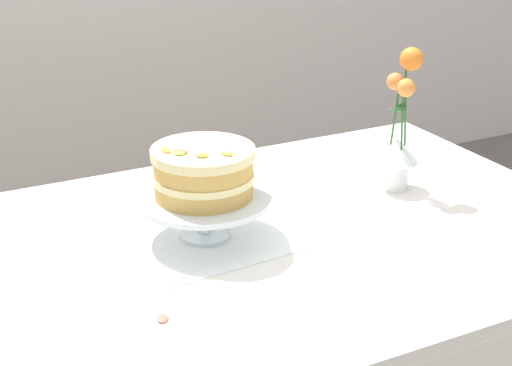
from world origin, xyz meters
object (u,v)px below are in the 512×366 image
object	(u,v)px
cake_stand	(204,203)
flower_vase	(399,137)
dining_table	(291,268)
layer_cake	(203,172)

from	to	relation	value
cake_stand	flower_vase	bearing A→B (deg)	4.27
dining_table	layer_cake	distance (m)	0.31
dining_table	cake_stand	distance (m)	0.26
cake_stand	layer_cake	distance (m)	0.07
dining_table	cake_stand	size ratio (longest dim) A/B	4.83
cake_stand	flower_vase	world-z (taller)	flower_vase
cake_stand	layer_cake	bearing A→B (deg)	-149.87
dining_table	cake_stand	world-z (taller)	cake_stand
dining_table	flower_vase	world-z (taller)	flower_vase
layer_cake	cake_stand	bearing A→B (deg)	30.13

